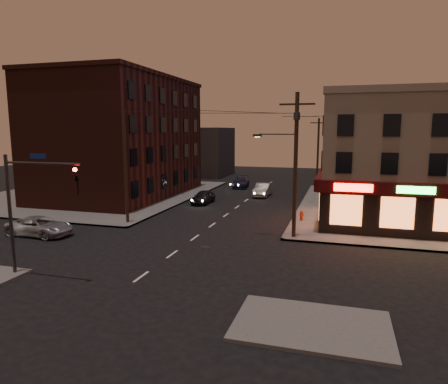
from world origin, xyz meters
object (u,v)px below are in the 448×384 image
at_px(sedan_near, 203,197).
at_px(sedan_mid, 263,190).
at_px(sedan_far, 241,182).
at_px(fire_hydrant, 302,215).
at_px(suv_cross, 40,226).

distance_m(sedan_near, sedan_mid, 8.19).
height_order(sedan_far, fire_hydrant, sedan_far).
distance_m(suv_cross, sedan_mid, 25.11).
bearing_deg(suv_cross, sedan_far, -13.63).
bearing_deg(sedan_near, fire_hydrant, -27.48).
bearing_deg(sedan_mid, suv_cross, -118.72).
distance_m(sedan_near, fire_hydrant, 12.16).
relative_size(sedan_mid, sedan_far, 0.93).
height_order(suv_cross, sedan_near, sedan_near).
xyz_separation_m(sedan_near, fire_hydrant, (10.71, -5.76, -0.09)).
xyz_separation_m(sedan_far, fire_hydrant, (9.85, -18.46, -0.10)).
relative_size(suv_cross, sedan_mid, 1.09).
bearing_deg(fire_hydrant, sedan_near, 151.72).
distance_m(sedan_far, fire_hydrant, 20.92).
bearing_deg(sedan_far, sedan_mid, -63.30).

